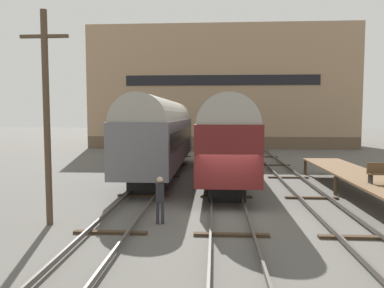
{
  "coord_description": "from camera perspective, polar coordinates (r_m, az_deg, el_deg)",
  "views": [
    {
      "loc": [
        -0.58,
        -15.6,
        4.18
      ],
      "look_at": [
        -2.11,
        9.26,
        2.2
      ],
      "focal_mm": 35.0,
      "sensor_mm": 36.0,
      "label": 1
    }
  ],
  "objects": [
    {
      "name": "warehouse_building",
      "position": [
        52.12,
        4.42,
        8.17
      ],
      "size": [
        32.93,
        13.94,
        14.99
      ],
      "color": "brown",
      "rests_on": "ground"
    },
    {
      "name": "ground_plane",
      "position": [
        16.16,
        5.56,
        -10.46
      ],
      "size": [
        200.0,
        200.0,
        0.0
      ],
      "primitive_type": "plane",
      "color": "#56544F"
    },
    {
      "name": "utility_pole",
      "position": [
        14.93,
        -21.28,
        4.13
      ],
      "size": [
        1.8,
        0.24,
        7.98
      ],
      "color": "#473828",
      "rests_on": "ground"
    },
    {
      "name": "track_right",
      "position": [
        16.82,
        20.31,
        -9.63
      ],
      "size": [
        2.6,
        60.0,
        0.26
      ],
      "color": "#4C4742",
      "rests_on": "ground"
    },
    {
      "name": "bench",
      "position": [
        18.59,
        27.19,
        -3.87
      ],
      "size": [
        1.4,
        0.4,
        0.91
      ],
      "color": "brown",
      "rests_on": "station_platform"
    },
    {
      "name": "track_left",
      "position": [
        16.52,
        -9.46,
        -9.66
      ],
      "size": [
        2.6,
        60.0,
        0.26
      ],
      "color": "#4C4742",
      "rests_on": "ground"
    },
    {
      "name": "track_middle",
      "position": [
        16.13,
        5.56,
        -9.97
      ],
      "size": [
        2.6,
        60.0,
        0.26
      ],
      "color": "#4C4742",
      "rests_on": "ground"
    },
    {
      "name": "train_car_maroon",
      "position": [
        24.39,
        4.89,
        1.58
      ],
      "size": [
        2.97,
        17.42,
        5.14
      ],
      "color": "black",
      "rests_on": "ground"
    },
    {
      "name": "train_car_grey",
      "position": [
        25.66,
        -4.65,
        1.83
      ],
      "size": [
        3.06,
        16.67,
        5.24
      ],
      "color": "black",
      "rests_on": "ground"
    },
    {
      "name": "station_platform",
      "position": [
        21.15,
        23.84,
        -4.37
      ],
      "size": [
        2.42,
        13.45,
        1.13
      ],
      "color": "brown",
      "rests_on": "ground"
    },
    {
      "name": "person_worker",
      "position": [
        14.37,
        -4.9,
        -7.81
      ],
      "size": [
        0.32,
        0.32,
        1.83
      ],
      "color": "#282833",
      "rests_on": "ground"
    }
  ]
}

